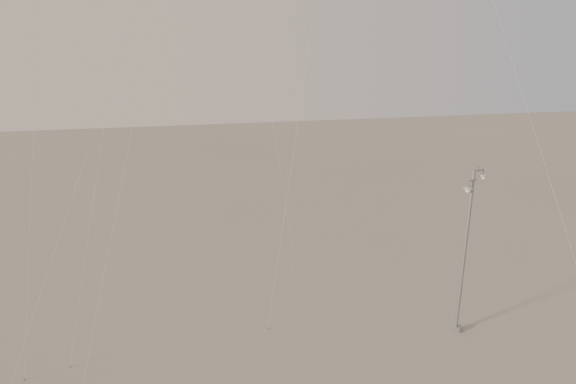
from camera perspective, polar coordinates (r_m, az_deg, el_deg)
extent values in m
cylinder|color=gray|center=(37.42, 14.93, -11.65)|extent=(0.44, 0.44, 0.30)
cylinder|color=gray|center=(35.66, 15.42, -5.26)|extent=(0.56, 0.18, 9.19)
cylinder|color=gray|center=(34.53, 16.51, 2.05)|extent=(0.14, 0.14, 0.18)
cylinder|color=gray|center=(34.76, 16.75, 1.86)|extent=(0.49, 0.26, 0.07)
cylinder|color=gray|center=(34.99, 16.97, 1.67)|extent=(0.06, 0.06, 0.30)
ellipsoid|color=#BCBCB7|center=(35.03, 16.96, 1.44)|extent=(0.52, 0.52, 0.18)
cylinder|color=gray|center=(34.45, 16.10, 1.02)|extent=(0.59, 0.26, 0.07)
cylinder|color=gray|center=(34.28, 15.74, 0.63)|extent=(0.06, 0.06, 0.40)
ellipsoid|color=#BCBCB7|center=(34.33, 15.71, 0.31)|extent=(0.52, 0.52, 0.18)
cylinder|color=beige|center=(31.86, -21.49, 10.53)|extent=(3.38, 4.33, 29.32)
cylinder|color=gray|center=(34.33, -22.41, -15.15)|extent=(0.06, 0.06, 0.10)
cylinder|color=beige|center=(28.37, -12.77, 10.36)|extent=(7.53, 11.08, 28.96)
cylinder|color=gray|center=(36.47, -1.80, -12.02)|extent=(0.06, 0.06, 0.10)
cylinder|color=beige|center=(28.02, -17.56, 2.99)|extent=(8.71, 10.98, 22.22)
cylinder|color=beige|center=(34.16, 21.83, 2.38)|extent=(5.09, 6.53, 19.49)
cylinder|color=beige|center=(41.41, -2.65, 13.90)|extent=(4.60, 1.24, 31.45)
cylinder|color=gray|center=(44.54, 0.66, -6.76)|extent=(0.06, 0.06, 0.10)
cylinder|color=beige|center=(34.17, -14.90, 14.12)|extent=(6.62, 8.17, 32.65)
cylinder|color=gray|center=(34.68, -18.81, -14.45)|extent=(0.06, 0.06, 0.10)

